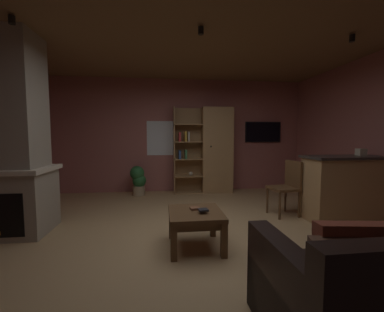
{
  "coord_description": "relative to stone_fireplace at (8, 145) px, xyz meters",
  "views": [
    {
      "loc": [
        -0.42,
        -3.1,
        1.33
      ],
      "look_at": [
        0.0,
        0.4,
        1.05
      ],
      "focal_mm": 23.19,
      "sensor_mm": 36.0,
      "label": 1
    }
  ],
  "objects": [
    {
      "name": "wall_mounted_tv",
      "position": [
        4.57,
        2.38,
        0.22
      ],
      "size": [
        0.9,
        0.06,
        0.51
      ],
      "color": "black"
    },
    {
      "name": "ceiling",
      "position": [
        2.47,
        -0.5,
        1.48
      ],
      "size": [
        6.05,
        5.82,
        0.02
      ],
      "primitive_type": "cube",
      "color": "brown"
    },
    {
      "name": "bookshelf_cabinet",
      "position": [
        3.24,
        2.17,
        -0.22
      ],
      "size": [
        1.38,
        0.41,
        2.0
      ],
      "color": "#A87F51",
      "rests_on": "ground"
    },
    {
      "name": "wall_back",
      "position": [
        2.47,
        2.44,
        0.13
      ],
      "size": [
        6.17,
        0.06,
        2.69
      ],
      "primitive_type": "cube",
      "color": "#9E5B56",
      "rests_on": "ground"
    },
    {
      "name": "table_book_1",
      "position": [
        2.52,
        -0.81,
        -0.74
      ],
      "size": [
        0.12,
        0.11,
        0.02
      ],
      "primitive_type": "cube",
      "rotation": [
        0.0,
        0.0,
        0.11
      ],
      "color": "black",
      "rests_on": "coffee_table"
    },
    {
      "name": "potted_floor_plant",
      "position": [
        1.51,
        2.03,
        -0.85
      ],
      "size": [
        0.36,
        0.32,
        0.67
      ],
      "color": "#9E896B",
      "rests_on": "ground"
    },
    {
      "name": "kitchen_bar_counter",
      "position": [
        5.05,
        -0.06,
        -0.7
      ],
      "size": [
        1.52,
        0.59,
        1.02
      ],
      "color": "#A87F51",
      "rests_on": "ground"
    },
    {
      "name": "stone_fireplace",
      "position": [
        0.0,
        0.0,
        0.0
      ],
      "size": [
        1.04,
        0.83,
        2.69
      ],
      "color": "gray",
      "rests_on": "ground"
    },
    {
      "name": "dining_chair",
      "position": [
        4.14,
        0.3,
        -0.69
      ],
      "size": [
        0.47,
        0.47,
        0.92
      ],
      "color": "brown",
      "rests_on": "ground"
    },
    {
      "name": "window_pane_back",
      "position": [
        2.04,
        2.41,
        0.07
      ],
      "size": [
        0.7,
        0.01,
        0.82
      ],
      "primitive_type": "cube",
      "color": "white"
    },
    {
      "name": "floor",
      "position": [
        2.47,
        -0.5,
        -1.22
      ],
      "size": [
        6.05,
        5.82,
        0.02
      ],
      "primitive_type": "cube",
      "color": "tan",
      "rests_on": "ground"
    },
    {
      "name": "coffee_table",
      "position": [
        2.44,
        -0.73,
        -0.86
      ],
      "size": [
        0.63,
        0.68,
        0.44
      ],
      "color": "brown",
      "rests_on": "ground"
    },
    {
      "name": "table_book_0",
      "position": [
        2.44,
        -0.66,
        -0.76
      ],
      "size": [
        0.13,
        0.11,
        0.03
      ],
      "primitive_type": "cube",
      "rotation": [
        0.0,
        0.0,
        0.16
      ],
      "color": "brown",
      "rests_on": "coffee_table"
    },
    {
      "name": "track_light_spot_0",
      "position": [
        0.41,
        -0.52,
        1.4
      ],
      "size": [
        0.07,
        0.07,
        0.09
      ],
      "primitive_type": "cylinder",
      "color": "black"
    },
    {
      "name": "tissue_box",
      "position": [
        5.21,
        0.01,
        -0.13
      ],
      "size": [
        0.13,
        0.13,
        0.11
      ],
      "primitive_type": "cube",
      "rotation": [
        0.0,
        0.0,
        -0.06
      ],
      "color": "#BFB299",
      "rests_on": "kitchen_bar_counter"
    },
    {
      "name": "track_light_spot_2",
      "position": [
        4.55,
        -0.5,
        1.4
      ],
      "size": [
        0.07,
        0.07,
        0.09
      ],
      "primitive_type": "cylinder",
      "color": "black"
    },
    {
      "name": "track_light_spot_1",
      "position": [
        2.53,
        -0.5,
        1.4
      ],
      "size": [
        0.07,
        0.07,
        0.09
      ],
      "primitive_type": "cylinder",
      "color": "black"
    }
  ]
}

